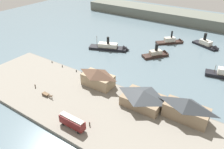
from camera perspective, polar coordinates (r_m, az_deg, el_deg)
ground_plane at (r=104.77m, az=-0.67°, el=-1.17°), size 320.00×320.00×0.00m
quay_promenade at (r=90.42m, az=-8.64°, el=-6.97°), size 110.00×36.00×1.20m
seawall_edge at (r=102.02m, az=-1.82°, el=-1.82°), size 110.00×0.80×1.00m
ferry_shed_east_terminal at (r=96.15m, az=-3.74°, el=-0.67°), size 14.31×7.90×8.22m
ferry_shed_central_terminal at (r=85.51m, az=8.16°, el=-6.04°), size 15.75×11.07×6.74m
ferry_shed_west_terminal at (r=82.23m, az=19.04°, el=-8.49°), size 15.94×7.49×8.78m
street_tram at (r=76.77m, az=-10.44°, el=-12.11°), size 10.00×2.80×4.51m
horse_cart at (r=94.47m, az=-16.66°, el=-5.07°), size 6.01×1.65×1.87m
pedestrian_near_east_shed at (r=77.81m, az=-5.91°, el=-12.78°), size 0.44×0.44×1.77m
pedestrian_by_tram at (r=101.89m, az=-19.56°, el=-2.85°), size 0.44×0.44×1.78m
mooring_post_center_west at (r=107.52m, az=-7.94°, el=0.44°), size 0.44×0.44×0.90m
mooring_post_east at (r=109.68m, az=-9.35°, el=0.96°), size 0.44×0.44×0.90m
mooring_post_west at (r=121.17m, az=-15.50°, el=3.23°), size 0.44×0.44×0.90m
mooring_post_center_east at (r=115.41m, az=-12.94°, el=2.15°), size 0.44×0.44×0.90m
ferry_departing_north at (r=149.80m, az=15.62°, el=8.44°), size 16.93×16.36×9.79m
ferry_near_quay at (r=129.09m, az=12.04°, el=5.33°), size 13.86×16.14×9.38m
ferry_approaching_east at (r=150.54m, az=23.90°, el=7.08°), size 18.42×11.80×9.91m
ferry_moored_west at (r=134.53m, az=0.13°, el=7.10°), size 25.40×14.56×10.05m
far_headland at (r=196.84m, az=18.33°, el=14.12°), size 180.00×24.00×8.00m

